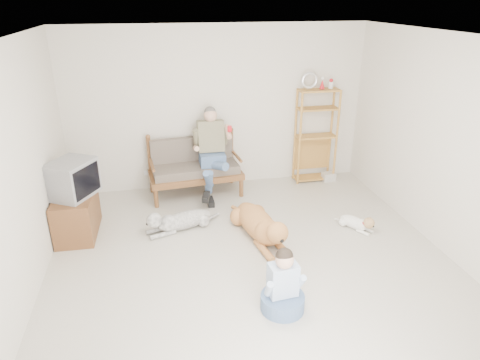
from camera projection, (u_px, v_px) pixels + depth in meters
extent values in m
plane|color=beige|center=(256.00, 272.00, 5.19)|extent=(5.50, 5.50, 0.00)
plane|color=silver|center=(260.00, 39.00, 4.12)|extent=(5.50, 5.50, 0.00)
plane|color=beige|center=(218.00, 109.00, 7.13)|extent=(5.00, 0.00, 5.00)
plane|color=beige|center=(10.00, 188.00, 4.19)|extent=(0.00, 5.50, 5.50)
plane|color=beige|center=(460.00, 153.00, 5.12)|extent=(0.00, 5.50, 5.50)
cube|color=brown|center=(196.00, 175.00, 7.09)|extent=(1.56, 0.83, 0.10)
cube|color=brown|center=(195.00, 168.00, 7.04)|extent=(1.43, 0.72, 0.13)
cube|color=brown|center=(193.00, 150.00, 7.16)|extent=(1.39, 0.24, 0.45)
cylinder|color=brown|center=(192.00, 138.00, 7.14)|extent=(1.40, 0.17, 0.05)
cylinder|color=brown|center=(154.00, 197.00, 6.77)|extent=(0.07, 0.07, 0.30)
cylinder|color=brown|center=(152.00, 164.00, 7.18)|extent=(0.07, 0.07, 0.95)
cylinder|color=brown|center=(241.00, 190.00, 7.03)|extent=(0.07, 0.07, 0.30)
cylinder|color=brown|center=(234.00, 159.00, 7.44)|extent=(0.07, 0.07, 0.95)
cube|color=slate|center=(212.00, 158.00, 6.99)|extent=(0.40, 0.38, 0.20)
cube|color=#777053|center=(211.00, 136.00, 6.94)|extent=(0.42, 0.29, 0.53)
sphere|color=tan|center=(210.00, 115.00, 6.77)|extent=(0.21, 0.21, 0.21)
sphere|color=#55504B|center=(210.00, 112.00, 6.77)|extent=(0.19, 0.19, 0.19)
cylinder|color=red|center=(230.00, 129.00, 6.72)|extent=(0.07, 0.07, 0.09)
cube|color=#C3883D|center=(319.00, 90.00, 7.15)|extent=(0.69, 0.28, 0.03)
torus|color=silver|center=(309.00, 81.00, 7.05)|extent=(0.29, 0.05, 0.29)
cone|color=red|center=(322.00, 84.00, 7.12)|extent=(0.09, 0.09, 0.15)
cylinder|color=#C3883D|center=(300.00, 140.00, 7.29)|extent=(0.04, 0.04, 1.64)
cylinder|color=#C3883D|center=(295.00, 135.00, 7.52)|extent=(0.04, 0.04, 1.64)
cylinder|color=#C3883D|center=(337.00, 137.00, 7.41)|extent=(0.04, 0.04, 1.64)
cylinder|color=#C3883D|center=(331.00, 133.00, 7.65)|extent=(0.04, 0.04, 1.64)
cube|color=silver|center=(329.00, 177.00, 7.73)|extent=(0.24, 0.19, 0.14)
cube|color=brown|center=(77.00, 214.00, 5.92)|extent=(0.52, 0.91, 0.60)
cube|color=brown|center=(56.00, 224.00, 5.67)|extent=(0.03, 0.40, 0.50)
cube|color=brown|center=(61.00, 209.00, 6.07)|extent=(0.03, 0.40, 0.50)
cube|color=gray|center=(72.00, 179.00, 5.68)|extent=(0.70, 0.75, 0.49)
cube|color=black|center=(87.00, 181.00, 5.61)|extent=(0.27, 0.44, 0.39)
cube|color=white|center=(148.00, 173.00, 7.30)|extent=(0.12, 0.02, 0.08)
ellipsoid|color=#BE7742|center=(257.00, 223.00, 5.95)|extent=(0.59, 1.18, 0.35)
sphere|color=#BE7742|center=(267.00, 233.00, 5.65)|extent=(0.35, 0.35, 0.35)
sphere|color=#BE7742|center=(277.00, 233.00, 5.35)|extent=(0.28, 0.28, 0.28)
ellipsoid|color=#BE7742|center=(282.00, 240.00, 5.25)|extent=(0.16, 0.22, 0.11)
cylinder|color=#BE7742|center=(242.00, 212.00, 6.47)|extent=(0.27, 0.42, 0.06)
ellipsoid|color=#BE7742|center=(269.00, 233.00, 5.34)|extent=(0.08, 0.10, 0.14)
ellipsoid|color=#BE7742|center=(283.00, 230.00, 5.41)|extent=(0.08, 0.10, 0.14)
ellipsoid|color=white|center=(185.00, 220.00, 6.13)|extent=(0.87, 0.53, 0.25)
sphere|color=white|center=(169.00, 223.00, 6.01)|extent=(0.25, 0.25, 0.25)
sphere|color=white|center=(154.00, 220.00, 5.87)|extent=(0.21, 0.21, 0.21)
ellipsoid|color=white|center=(147.00, 223.00, 5.83)|extent=(0.17, 0.14, 0.08)
cylinder|color=white|center=(211.00, 218.00, 6.35)|extent=(0.28, 0.24, 0.04)
ellipsoid|color=white|center=(154.00, 218.00, 5.94)|extent=(0.08, 0.07, 0.11)
ellipsoid|color=white|center=(157.00, 222.00, 5.82)|extent=(0.08, 0.07, 0.11)
ellipsoid|color=white|center=(354.00, 222.00, 6.15)|extent=(0.39, 0.47, 0.17)
sphere|color=white|center=(362.00, 225.00, 6.06)|extent=(0.17, 0.17, 0.17)
sphere|color=#AA8355|center=(369.00, 223.00, 5.95)|extent=(0.16, 0.16, 0.16)
ellipsoid|color=#AA8355|center=(373.00, 226.00, 5.91)|extent=(0.12, 0.13, 0.06)
cylinder|color=white|center=(341.00, 220.00, 6.32)|extent=(0.15, 0.13, 0.03)
cone|color=#AA8355|center=(366.00, 221.00, 5.91)|extent=(0.05, 0.05, 0.05)
cone|color=#AA8355|center=(370.00, 218.00, 5.98)|extent=(0.05, 0.05, 0.05)
torus|color=red|center=(367.00, 223.00, 5.97)|extent=(0.14, 0.14, 0.02)
cylinder|color=slate|center=(282.00, 302.00, 4.55)|extent=(0.47, 0.47, 0.17)
cube|color=silver|center=(283.00, 279.00, 4.46)|extent=(0.32, 0.22, 0.36)
sphere|color=tan|center=(285.00, 260.00, 4.34)|extent=(0.19, 0.19, 0.19)
sphere|color=black|center=(284.00, 256.00, 4.33)|extent=(0.18, 0.18, 0.18)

